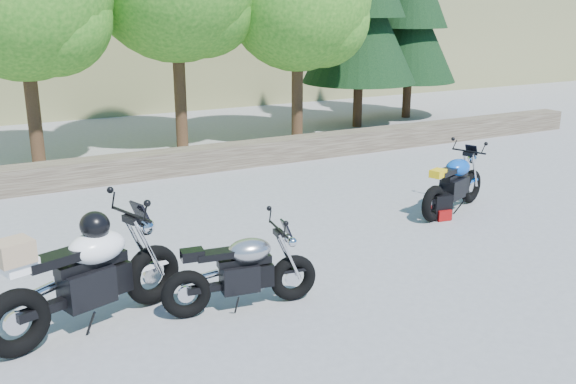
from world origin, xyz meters
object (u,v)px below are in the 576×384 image
Objects in this scene: silver_bike at (242,272)px; backpack at (441,207)px; white_bike at (87,274)px; blue_bike at (454,184)px.

silver_bike reaches higher than backpack.
white_bike is at bearing -161.08° from backpack.
white_bike is 1.22× the size of blue_bike.
backpack is at bearing -8.16° from white_bike.
silver_bike is 0.99× the size of blue_bike.
white_bike reaches higher than silver_bike.
white_bike reaches higher than backpack.
blue_bike is (4.60, 1.65, 0.02)m from silver_bike.
backpack is at bearing 26.16° from silver_bike.
silver_bike is at bearing -30.42° from white_bike.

